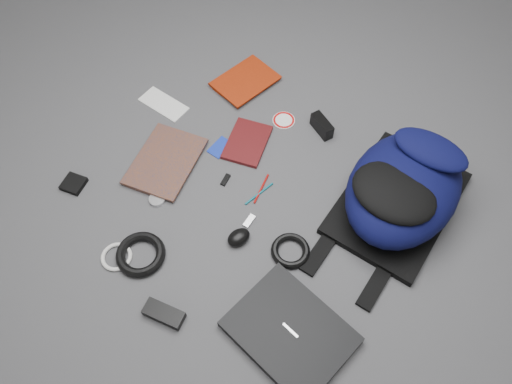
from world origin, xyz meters
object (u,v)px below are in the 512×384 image
Objects in this scene: textbook_red at (230,69)px; compact_camera at (322,126)px; laptop at (290,332)px; backpack at (404,187)px; power_brick at (164,314)px; comic_book at (140,153)px; dvd_case at (247,142)px; mouse at (239,237)px; pouch at (74,184)px.

compact_camera reaches higher than textbook_red.
laptop reaches higher than textbook_red.
backpack is 0.86m from power_brick.
power_brick is (0.49, -0.38, 0.00)m from comic_book.
compact_camera is (0.18, 0.22, 0.02)m from dvd_case.
mouse is (0.05, -0.55, -0.01)m from compact_camera.
pouch is at bearing -171.05° from laptop.
dvd_case is at bearing 144.88° from laptop.
textbook_red is 1.04m from power_brick.
mouse is 0.34m from power_brick.
power_brick reaches higher than dvd_case.
compact_camera is (-0.37, 0.70, 0.01)m from laptop.
backpack reaches higher than pouch.
power_brick is (0.04, -0.89, -0.01)m from compact_camera.
dvd_case is at bearing 55.49° from pouch.
laptop is at bearing -96.20° from backpack.
comic_book is at bearing 172.84° from laptop.
mouse is (-0.34, -0.44, -0.09)m from backpack.
pouch is at bearing -144.32° from dvd_case.
comic_book is 0.62m from power_brick.
laptop is 1.18× the size of comic_book.
compact_camera is (0.47, -0.02, 0.02)m from textbook_red.
backpack is 0.60m from laptop.
mouse is (0.23, -0.33, 0.01)m from dvd_case.
pouch is (-0.54, -0.75, -0.02)m from compact_camera.
backpack reaches higher than laptop.
mouse reaches higher than power_brick.
dvd_case is at bearing -107.41° from compact_camera.
textbook_red is at bearing 119.79° from dvd_case.
compact_camera is (-0.39, 0.11, -0.08)m from backpack.
mouse is (0.51, -0.04, 0.01)m from comic_book.
power_brick is (-0.35, -0.78, -0.10)m from backpack.
dvd_case is 0.29m from compact_camera.
laptop is 0.72m from dvd_case.
laptop is 0.35m from mouse.
compact_camera is 0.55m from mouse.
comic_book is at bearing -79.90° from textbook_red.
comic_book is (-0.82, 0.19, -0.01)m from laptop.
dvd_case is (0.29, -0.25, -0.01)m from textbook_red.
backpack is 1.86× the size of comic_book.
mouse is at bearing -131.51° from backpack.
pouch is (-0.93, -0.64, -0.10)m from backpack.
textbook_red is at bearing -161.18° from compact_camera.
pouch is at bearing -104.30° from compact_camera.
backpack is at bearing -8.44° from dvd_case.
textbook_red is 0.78m from mouse.
compact_camera is 0.83× the size of power_brick.
power_brick is at bearing -118.47° from backpack.
power_brick is at bearing -91.68° from dvd_case.
comic_book is 0.40m from dvd_case.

